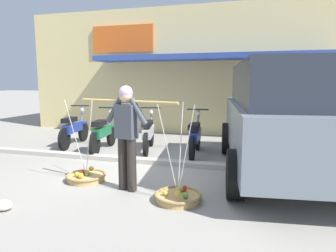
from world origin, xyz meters
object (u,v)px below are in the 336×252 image
(fruit_basket_right_side, at_px, (178,196))
(motorcycle_end_of_row, at_px, (195,137))
(fruit_basket_left_side, at_px, (86,176))
(plastic_litter_bag, at_px, (3,205))
(motorcycle_nearest_shop, at_px, (74,129))
(fruit_vendor, at_px, (127,131))
(parked_truck, at_px, (283,115))
(motorcycle_second_in_row, at_px, (103,133))
(motorcycle_third_in_row, at_px, (149,134))

(fruit_basket_right_side, xyz_separation_m, motorcycle_end_of_row, (-0.26, 2.76, 0.38))
(fruit_basket_left_side, distance_m, plastic_litter_bag, 1.49)
(motorcycle_nearest_shop, bearing_deg, fruit_vendor, -44.92)
(fruit_vendor, xyz_separation_m, motorcycle_end_of_row, (0.65, 2.53, -0.53))
(parked_truck, bearing_deg, fruit_basket_left_side, -157.72)
(plastic_litter_bag, bearing_deg, motorcycle_nearest_shop, 109.95)
(motorcycle_second_in_row, height_order, plastic_litter_bag, motorcycle_second_in_row)
(fruit_basket_right_side, distance_m, motorcycle_second_in_row, 3.73)
(motorcycle_second_in_row, distance_m, motorcycle_end_of_row, 2.35)
(fruit_basket_right_side, relative_size, motorcycle_third_in_row, 0.81)
(fruit_vendor, distance_m, motorcycle_end_of_row, 2.66)
(fruit_vendor, bearing_deg, motorcycle_nearest_shop, 135.08)
(parked_truck, relative_size, plastic_litter_bag, 17.80)
(motorcycle_third_in_row, bearing_deg, motorcycle_nearest_shop, 177.87)
(motorcycle_third_in_row, bearing_deg, plastic_litter_bag, -101.16)
(fruit_basket_left_side, height_order, plastic_litter_bag, fruit_basket_left_side)
(motorcycle_second_in_row, bearing_deg, fruit_vendor, -54.72)
(motorcycle_second_in_row, distance_m, motorcycle_third_in_row, 1.16)
(motorcycle_third_in_row, bearing_deg, motorcycle_end_of_row, -7.82)
(fruit_vendor, xyz_separation_m, fruit_basket_left_side, (-0.90, 0.23, -0.90))
(motorcycle_second_in_row, bearing_deg, motorcycle_nearest_shop, 161.13)
(plastic_litter_bag, bearing_deg, motorcycle_third_in_row, 78.84)
(motorcycle_second_in_row, distance_m, parked_truck, 4.32)
(motorcycle_nearest_shop, bearing_deg, motorcycle_third_in_row, -2.13)
(fruit_vendor, bearing_deg, plastic_litter_bag, -138.40)
(motorcycle_nearest_shop, relative_size, plastic_litter_bag, 6.46)
(motorcycle_second_in_row, xyz_separation_m, motorcycle_end_of_row, (2.35, 0.12, 0.00))
(motorcycle_end_of_row, bearing_deg, parked_truck, -26.20)
(fruit_basket_right_side, height_order, motorcycle_third_in_row, fruit_basket_right_side)
(plastic_litter_bag, bearing_deg, motorcycle_second_in_row, 95.70)
(fruit_vendor, relative_size, fruit_basket_left_side, 1.25)
(motorcycle_third_in_row, xyz_separation_m, parked_truck, (3.06, -1.07, 0.68))
(fruit_vendor, relative_size, motorcycle_nearest_shop, 1.00)
(fruit_basket_left_side, height_order, fruit_basket_right_side, same)
(fruit_vendor, relative_size, plastic_litter_bag, 6.49)
(motorcycle_end_of_row, bearing_deg, fruit_vendor, -104.38)
(fruit_vendor, distance_m, plastic_litter_bag, 2.01)
(fruit_vendor, xyz_separation_m, parked_truck, (2.49, 1.62, 0.15))
(motorcycle_end_of_row, xyz_separation_m, plastic_litter_bag, (-1.99, -3.72, -0.38))
(motorcycle_nearest_shop, xyz_separation_m, plastic_litter_bag, (1.44, -3.97, -0.38))
(motorcycle_end_of_row, bearing_deg, plastic_litter_bag, -118.17)
(plastic_litter_bag, bearing_deg, motorcycle_end_of_row, 61.83)
(motorcycle_second_in_row, bearing_deg, fruit_basket_left_side, -69.85)
(motorcycle_end_of_row, distance_m, plastic_litter_bag, 4.24)
(parked_truck, bearing_deg, fruit_basket_right_side, -130.54)
(fruit_vendor, bearing_deg, motorcycle_second_in_row, 125.28)
(motorcycle_second_in_row, bearing_deg, motorcycle_third_in_row, 14.33)
(fruit_basket_right_side, bearing_deg, plastic_litter_bag, -156.82)
(motorcycle_third_in_row, bearing_deg, motorcycle_second_in_row, -165.67)
(motorcycle_nearest_shop, xyz_separation_m, parked_truck, (5.27, -1.16, 0.68))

